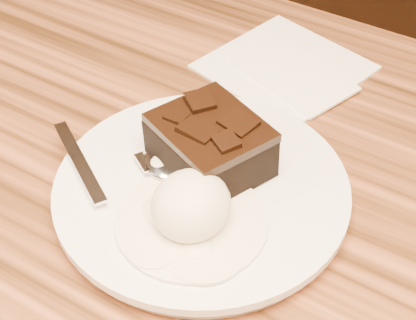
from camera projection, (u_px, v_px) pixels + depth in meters
The scene contains 8 objects.
plate at pixel (202, 193), 0.55m from camera, with size 0.24×0.24×0.02m, color white.
brownie at pixel (210, 148), 0.55m from camera, with size 0.09×0.08×0.04m, color black.
ice_cream_scoop at pixel (191, 205), 0.50m from camera, with size 0.06×0.06×0.05m, color white.
melt_puddle at pixel (192, 223), 0.51m from camera, with size 0.12×0.12×0.00m, color silver.
spoon at pixel (161, 165), 0.56m from camera, with size 0.03×0.16×0.01m, color silver, non-canonical shape.
napkin at pixel (285, 66), 0.70m from camera, with size 0.14×0.14×0.01m, color white.
crumb_a at pixel (226, 256), 0.49m from camera, with size 0.01×0.01×0.00m, color black.
crumb_b at pixel (196, 254), 0.49m from camera, with size 0.01×0.01×0.00m, color black.
Camera 1 is at (0.15, -0.26, 1.16)m, focal length 57.64 mm.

